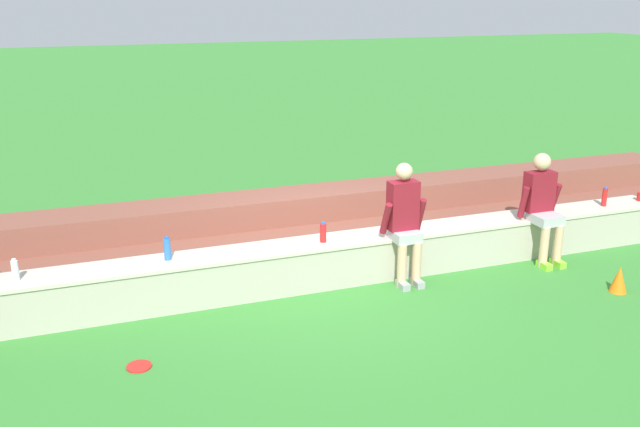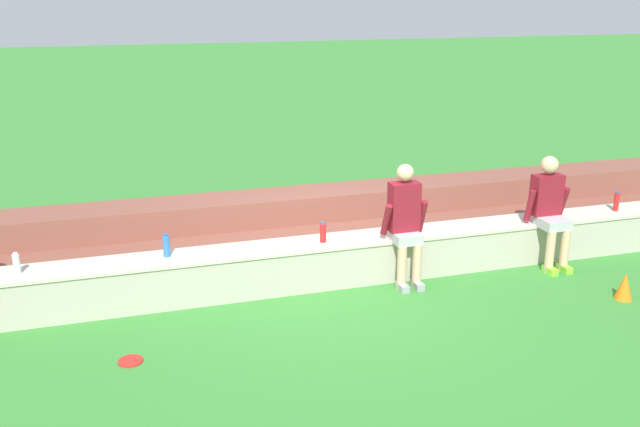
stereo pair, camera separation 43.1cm
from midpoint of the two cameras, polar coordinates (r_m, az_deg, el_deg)
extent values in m
plane|color=#388433|center=(8.22, 0.16, -6.28)|extent=(80.00, 80.00, 0.00)
cube|color=#B7AF9E|center=(8.32, -0.42, -3.95)|extent=(9.47, 0.48, 0.54)
cube|color=beige|center=(8.23, -0.42, -2.31)|extent=(9.51, 0.52, 0.04)
cube|color=brown|center=(9.02, -2.04, -2.77)|extent=(12.40, 0.69, 0.37)
cube|color=brown|center=(9.58, -3.35, -0.36)|extent=(12.40, 0.69, 0.74)
cylinder|color=#DBAD89|center=(8.21, 5.26, -4.33)|extent=(0.11, 0.11, 0.54)
cylinder|color=#DBAD89|center=(8.29, 6.47, -4.15)|extent=(0.11, 0.11, 0.54)
cube|color=#99999E|center=(8.27, 5.33, -5.90)|extent=(0.10, 0.22, 0.08)
cube|color=#99999E|center=(8.35, 6.54, -5.70)|extent=(0.10, 0.22, 0.08)
cube|color=#B2B2B7|center=(8.24, 5.58, -1.87)|extent=(0.32, 0.29, 0.12)
cube|color=maroon|center=(8.21, 5.35, 0.66)|extent=(0.35, 0.20, 0.59)
sphere|color=#DBAD89|center=(8.10, 5.43, 3.45)|extent=(0.20, 0.20, 0.20)
cylinder|color=maroon|center=(8.15, 3.94, -0.43)|extent=(0.08, 0.23, 0.42)
cylinder|color=maroon|center=(8.33, 6.78, -0.09)|extent=(0.08, 0.21, 0.42)
cylinder|color=#DBAD89|center=(9.14, 16.68, -2.70)|extent=(0.11, 0.11, 0.54)
cylinder|color=#DBAD89|center=(9.26, 17.72, -2.53)|extent=(0.11, 0.11, 0.54)
cube|color=#8CD833|center=(9.19, 16.70, -4.12)|extent=(0.10, 0.22, 0.08)
cube|color=#8CD833|center=(9.31, 17.73, -3.93)|extent=(0.10, 0.22, 0.08)
cube|color=#B2B2B7|center=(9.21, 16.83, -0.42)|extent=(0.34, 0.36, 0.12)
cube|color=maroon|center=(9.26, 16.32, 1.76)|extent=(0.38, 0.20, 0.52)
sphere|color=#DBAD89|center=(9.16, 16.53, 4.10)|extent=(0.22, 0.22, 0.22)
cylinder|color=maroon|center=(9.14, 15.11, 0.89)|extent=(0.08, 0.17, 0.43)
cylinder|color=maroon|center=(9.42, 17.51, 1.18)|extent=(0.08, 0.20, 0.42)
cylinder|color=red|center=(8.12, -1.26, -1.62)|extent=(0.08, 0.08, 0.22)
cylinder|color=blue|center=(8.08, -1.27, -0.80)|extent=(0.05, 0.05, 0.02)
cylinder|color=red|center=(10.16, 21.26, 1.25)|extent=(0.07, 0.07, 0.25)
cylinder|color=blue|center=(10.13, 21.34, 1.99)|extent=(0.04, 0.04, 0.02)
cylinder|color=blue|center=(7.82, -14.00, -2.88)|extent=(0.07, 0.07, 0.24)
cylinder|color=blue|center=(7.77, -14.08, -1.97)|extent=(0.04, 0.04, 0.02)
cylinder|color=silver|center=(7.80, -25.26, -4.29)|extent=(0.07, 0.07, 0.21)
cylinder|color=white|center=(7.76, -25.37, -3.48)|extent=(0.04, 0.04, 0.02)
cylinder|color=red|center=(10.62, 23.81, 1.27)|extent=(0.09, 0.09, 0.12)
cylinder|color=red|center=(6.91, -16.43, -12.00)|extent=(0.23, 0.23, 0.02)
cone|color=orange|center=(8.73, 22.10, -5.05)|extent=(0.20, 0.20, 0.31)
camera|label=1|loc=(0.22, -91.53, -0.50)|focal=38.90mm
camera|label=2|loc=(0.22, 88.47, 0.50)|focal=38.90mm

